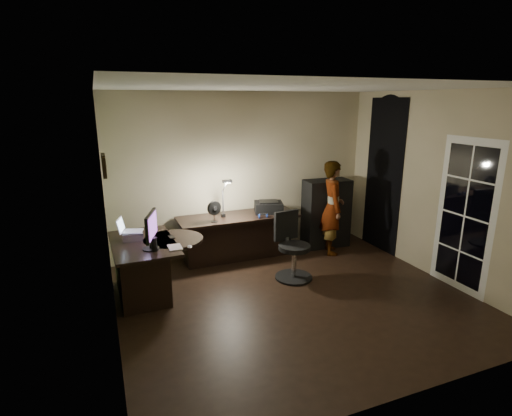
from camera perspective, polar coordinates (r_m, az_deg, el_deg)
name	(u,v)px	position (r m, az deg, el deg)	size (l,w,h in m)	color
floor	(295,298)	(5.49, 5.65, -12.74)	(4.50, 4.00, 0.01)	black
ceiling	(301,87)	(4.86, 6.50, 16.81)	(4.50, 4.00, 0.01)	silver
wall_back	(243,174)	(6.80, -1.80, 4.93)	(4.50, 0.01, 2.70)	#BAAC8B
wall_front	(415,257)	(3.44, 21.74, -6.49)	(4.50, 0.01, 2.70)	#BAAC8B
wall_left	(106,219)	(4.46, -20.61, -1.54)	(0.01, 4.00, 2.70)	#BAAC8B
wall_right	(437,186)	(6.35, 24.41, 2.84)	(0.01, 4.00, 2.70)	#BAAC8B
green_wall_overlay	(108,219)	(4.46, -20.42, -1.52)	(0.00, 4.00, 2.70)	#4D6628
arched_doorway	(384,176)	(7.18, 17.76, 4.35)	(0.01, 0.90, 2.60)	black
french_door	(465,216)	(6.05, 27.66, -1.04)	(0.02, 0.92, 2.10)	white
framed_picture	(104,166)	(4.80, -20.90, 5.69)	(0.04, 0.30, 0.25)	black
desk_left	(145,268)	(5.61, -15.58, -8.32)	(0.80, 1.30, 0.75)	black
desk_right	(238,237)	(6.62, -2.54, -4.17)	(1.96, 0.69, 0.74)	black
cabinet	(326,213)	(7.24, 9.98, -0.73)	(0.81, 0.40, 1.21)	black
laptop_stand	(132,236)	(5.59, -17.25, -3.85)	(0.26, 0.22, 0.11)	silver
laptop	(131,225)	(5.54, -17.38, -2.29)	(0.29, 0.27, 0.20)	silver
monitor	(150,236)	(5.15, -14.88, -3.93)	(0.10, 0.52, 0.34)	black
mouse	(190,247)	(5.13, -9.46, -5.49)	(0.06, 0.09, 0.03)	silver
phone	(171,237)	(5.58, -11.99, -4.07)	(0.07, 0.13, 0.01)	black
pen	(133,240)	(5.57, -17.15, -4.45)	(0.01, 0.14, 0.01)	black
speaker	(154,244)	(5.10, -14.34, -5.07)	(0.07, 0.07, 0.18)	black
notepad	(175,247)	(5.19, -11.50, -5.52)	(0.16, 0.23, 0.01)	silver
desk_fan	(214,212)	(6.17, -6.01, -0.53)	(0.22, 0.12, 0.34)	black
headphones	(263,216)	(6.39, 1.01, -1.09)	(0.17, 0.07, 0.08)	#16359B
printer	(269,207)	(6.67, 1.80, 0.16)	(0.46, 0.35, 0.20)	black
desk_lamp	(223,196)	(6.37, -4.76, 1.71)	(0.17, 0.32, 0.70)	black
office_chair	(294,247)	(5.86, 5.51, -5.56)	(0.55, 0.55, 0.98)	black
person	(332,208)	(6.86, 10.86, 0.04)	(0.57, 0.38, 1.60)	#D8A88C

